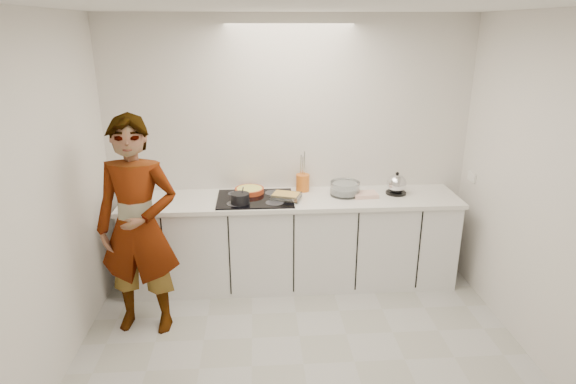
{
  "coord_description": "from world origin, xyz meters",
  "views": [
    {
      "loc": [
        -0.32,
        -3.07,
        2.48
      ],
      "look_at": [
        -0.05,
        1.05,
        1.05
      ],
      "focal_mm": 30.0,
      "sensor_mm": 36.0,
      "label": 1
    }
  ],
  "objects": [
    {
      "name": "hob",
      "position": [
        -0.35,
        1.26,
        0.92
      ],
      "size": [
        0.72,
        0.54,
        0.01
      ],
      "primitive_type": "cube",
      "color": "black",
      "rests_on": "countertop"
    },
    {
      "name": "floor",
      "position": [
        0.0,
        0.0,
        0.0
      ],
      "size": [
        3.6,
        3.2,
        0.0
      ],
      "primitive_type": "cube",
      "color": "#B8B8B5",
      "rests_on": "ground"
    },
    {
      "name": "kettle",
      "position": [
        1.04,
        1.33,
        1.01
      ],
      "size": [
        0.22,
        0.22,
        0.23
      ],
      "color": "black",
      "rests_on": "countertop"
    },
    {
      "name": "tart_dish",
      "position": [
        -0.41,
        1.42,
        0.95
      ],
      "size": [
        0.33,
        0.33,
        0.05
      ],
      "color": "#C0441F",
      "rests_on": "hob"
    },
    {
      "name": "base_cabinets",
      "position": [
        0.0,
        1.28,
        0.43
      ],
      "size": [
        3.2,
        0.58,
        0.87
      ],
      "primitive_type": "cube",
      "color": "white",
      "rests_on": "floor"
    },
    {
      "name": "wall_left",
      "position": [
        -1.8,
        0.0,
        1.3
      ],
      "size": [
        0.0,
        3.2,
        2.6
      ],
      "primitive_type": "cube",
      "color": "silver",
      "rests_on": "ground"
    },
    {
      "name": "ceiling",
      "position": [
        0.0,
        0.0,
        2.6
      ],
      "size": [
        3.6,
        3.2,
        0.0
      ],
      "primitive_type": "cube",
      "color": "white",
      "rests_on": "wall_back"
    },
    {
      "name": "wall_back",
      "position": [
        0.0,
        1.6,
        1.3
      ],
      "size": [
        3.6,
        0.0,
        2.6
      ],
      "primitive_type": "cube",
      "color": "silver",
      "rests_on": "ground"
    },
    {
      "name": "tea_towel",
      "position": [
        0.71,
        1.27,
        0.93
      ],
      "size": [
        0.24,
        0.18,
        0.04
      ],
      "primitive_type": "cube",
      "rotation": [
        0.0,
        0.0,
        0.07
      ],
      "color": "white",
      "rests_on": "countertop"
    },
    {
      "name": "saucepan",
      "position": [
        -0.49,
        1.12,
        0.97
      ],
      "size": [
        0.21,
        0.21,
        0.17
      ],
      "color": "black",
      "rests_on": "hob"
    },
    {
      "name": "utensil_crock",
      "position": [
        0.13,
        1.48,
        0.99
      ],
      "size": [
        0.15,
        0.15,
        0.17
      ],
      "primitive_type": "cylinder",
      "rotation": [
        0.0,
        0.0,
        -0.15
      ],
      "color": "orange",
      "rests_on": "countertop"
    },
    {
      "name": "cook",
      "position": [
        -1.3,
        0.61,
        0.92
      ],
      "size": [
        0.72,
        0.51,
        1.85
      ],
      "primitive_type": "imported",
      "rotation": [
        0.0,
        0.0,
        -0.11
      ],
      "color": "white",
      "rests_on": "floor"
    },
    {
      "name": "countertop",
      "position": [
        0.0,
        1.28,
        0.89
      ],
      "size": [
        3.24,
        0.64,
        0.04
      ],
      "primitive_type": "cube",
      "color": "white",
      "rests_on": "base_cabinets"
    },
    {
      "name": "wall_front",
      "position": [
        0.0,
        -1.6,
        1.3
      ],
      "size": [
        3.6,
        0.0,
        2.6
      ],
      "primitive_type": "cube",
      "color": "silver",
      "rests_on": "ground"
    },
    {
      "name": "wall_right",
      "position": [
        1.8,
        0.02,
        1.3
      ],
      "size": [
        0.02,
        3.2,
        2.6
      ],
      "color": "silver",
      "rests_on": "ground"
    },
    {
      "name": "mixing_bowl",
      "position": [
        0.53,
        1.33,
        0.97
      ],
      "size": [
        0.32,
        0.32,
        0.13
      ],
      "color": "silver",
      "rests_on": "countertop"
    },
    {
      "name": "baking_dish",
      "position": [
        -0.06,
        1.22,
        0.95
      ],
      "size": [
        0.32,
        0.27,
        0.05
      ],
      "color": "silver",
      "rests_on": "hob"
    }
  ]
}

